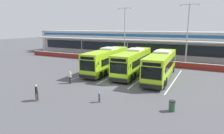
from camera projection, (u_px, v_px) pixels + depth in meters
The scene contains 16 objects.
ground_plane at pixel (113, 86), 23.31m from camera, with size 200.00×200.00×0.00m, color #4C4C51.
terminal_building at pixel (163, 44), 46.14m from camera, with size 70.00×13.00×6.00m.
red_barrier_wall at pixel (148, 62), 35.83m from camera, with size 60.00×0.40×1.10m.
coach_bus_leftmost at pixel (107, 61), 30.37m from camera, with size 3.42×12.27×3.78m.
coach_bus_left_centre at pixel (133, 62), 28.88m from camera, with size 3.42×12.27×3.78m.
coach_bus_centre at pixel (161, 66), 26.27m from camera, with size 3.42×12.27×3.78m.
bay_stripe_far_west at pixel (95, 71), 31.35m from camera, with size 0.14×13.00×0.01m, color silver.
bay_stripe_west at pixel (119, 73), 29.47m from camera, with size 0.14×13.00×0.01m, color silver.
bay_stripe_mid_west at pixel (145, 76), 27.60m from camera, with size 0.14×13.00×0.01m, color silver.
bay_stripe_centre at pixel (175, 80), 25.73m from camera, with size 0.14×13.00×0.01m, color silver.
pedestrian_with_handbag at pixel (36, 92), 18.34m from camera, with size 0.58×0.56×1.62m.
pedestrian_in_dark_coat at pixel (70, 77), 24.03m from camera, with size 0.54×0.35×1.62m.
pedestrian_child at pixel (99, 97), 18.03m from camera, with size 0.26×0.29×1.00m.
lamp_post_west at pixel (125, 31), 39.94m from camera, with size 3.24×0.28×11.00m.
lamp_post_centre at pixel (188, 31), 33.45m from camera, with size 3.24×0.28×11.00m.
litter_bin at pixel (172, 106), 16.11m from camera, with size 0.54×0.54×0.93m.
Camera 1 is at (10.04, -19.97, 7.00)m, focal length 30.53 mm.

